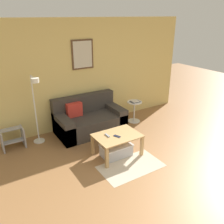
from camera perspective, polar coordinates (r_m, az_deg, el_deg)
ground_plane at (r=3.91m, az=19.63°, el=-20.95°), size 16.00×16.00×0.00m
wall_back at (r=5.80m, az=-6.16°, el=9.14°), size 5.60×0.09×2.55m
area_rug at (r=4.51m, az=4.59°, el=-12.87°), size 1.17×0.67×0.01m
couch at (r=5.64m, az=-5.53°, el=-1.92°), size 1.57×0.88×0.83m
coffee_table at (r=4.66m, az=1.25°, el=-6.43°), size 0.88×0.63×0.43m
storage_bin at (r=4.74m, az=1.03°, el=-9.11°), size 0.60×0.38×0.24m
floor_lamp at (r=5.04m, az=-17.77°, el=1.49°), size 0.24×0.51×1.50m
side_table at (r=6.13m, az=5.39°, el=0.58°), size 0.38×0.38×0.55m
book_stack at (r=6.04m, az=5.55°, el=2.55°), size 0.24×0.18×0.03m
remote_control at (r=4.59m, az=-1.16°, el=-5.62°), size 0.05×0.15×0.02m
cell_phone at (r=4.57m, az=1.22°, el=-5.85°), size 0.12×0.15×0.01m
step_stool at (r=5.38m, az=-22.80°, el=-5.75°), size 0.46×0.34×0.41m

